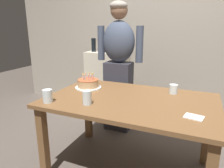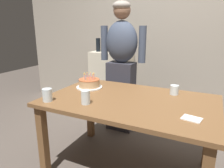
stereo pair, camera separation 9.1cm
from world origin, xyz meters
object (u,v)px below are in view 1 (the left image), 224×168
(water_glass_near, at_px, (87,97))
(napkin_stack, at_px, (194,117))
(water_glass_side, at_px, (173,89))
(water_glass_far, at_px, (48,96))
(birthday_cake, at_px, (88,84))
(person_man_bearded, at_px, (119,66))

(water_glass_near, distance_m, napkin_stack, 0.84)
(water_glass_side, height_order, napkin_stack, water_glass_side)
(water_glass_far, bearing_deg, birthday_cake, 77.85)
(water_glass_far, relative_size, person_man_bearded, 0.07)
(water_glass_far, height_order, person_man_bearded, person_man_bearded)
(birthday_cake, distance_m, water_glass_side, 0.86)
(birthday_cake, distance_m, napkin_stack, 1.12)
(water_glass_side, bearing_deg, water_glass_far, -145.01)
(water_glass_near, bearing_deg, person_man_bearded, 97.06)
(birthday_cake, distance_m, water_glass_far, 0.52)
(water_glass_far, height_order, napkin_stack, water_glass_far)
(water_glass_far, bearing_deg, water_glass_near, 15.01)
(water_glass_side, relative_size, napkin_stack, 0.68)
(birthday_cake, xyz_separation_m, napkin_stack, (1.06, -0.35, -0.04))
(water_glass_far, xyz_separation_m, napkin_stack, (1.17, 0.16, -0.05))
(birthday_cake, xyz_separation_m, water_glass_far, (-0.11, -0.51, 0.01))
(water_glass_far, xyz_separation_m, person_man_bearded, (0.20, 1.14, 0.08))
(water_glass_near, xyz_separation_m, napkin_stack, (0.84, 0.07, -0.06))
(napkin_stack, height_order, person_man_bearded, person_man_bearded)
(napkin_stack, bearing_deg, person_man_bearded, 134.61)
(water_glass_side, xyz_separation_m, napkin_stack, (0.21, -0.51, -0.04))
(water_glass_near, bearing_deg, water_glass_side, 42.97)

